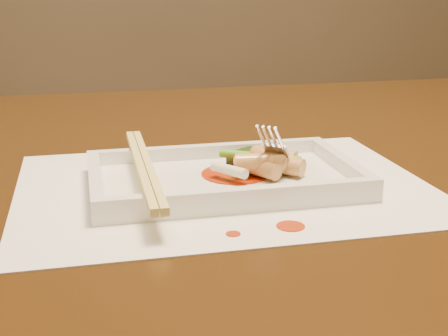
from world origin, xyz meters
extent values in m
cube|color=black|center=(0.00, 0.00, 0.73)|extent=(1.40, 0.90, 0.04)
cube|color=white|center=(-0.07, -0.11, 0.75)|extent=(0.40, 0.30, 0.00)
cylinder|color=#AD2705|center=(-0.04, -0.22, 0.75)|extent=(0.02, 0.02, 0.00)
cylinder|color=#AD2705|center=(-0.09, -0.23, 0.75)|extent=(0.01, 0.01, 0.00)
cube|color=white|center=(-0.07, -0.11, 0.76)|extent=(0.26, 0.16, 0.01)
cube|color=white|center=(-0.07, -0.03, 0.77)|extent=(0.26, 0.01, 0.01)
cube|color=white|center=(-0.07, -0.18, 0.77)|extent=(0.26, 0.01, 0.01)
cube|color=white|center=(-0.19, -0.11, 0.77)|extent=(0.01, 0.14, 0.01)
cube|color=white|center=(0.06, -0.11, 0.77)|extent=(0.01, 0.14, 0.01)
cube|color=black|center=(-0.03, -0.07, 0.77)|extent=(0.05, 0.04, 0.01)
cylinder|color=#EAEACC|center=(-0.07, -0.12, 0.77)|extent=(0.03, 0.04, 0.01)
cylinder|color=#409618|center=(-0.03, -0.09, 0.77)|extent=(0.08, 0.05, 0.01)
cube|color=#DFCE6F|center=(-0.15, -0.11, 0.78)|extent=(0.01, 0.25, 0.01)
cube|color=#DFCE6F|center=(-0.14, -0.11, 0.78)|extent=(0.01, 0.25, 0.01)
cylinder|color=#AD2705|center=(-0.05, -0.10, 0.76)|extent=(0.07, 0.07, 0.00)
cylinder|color=tan|center=(-0.03, -0.09, 0.77)|extent=(0.04, 0.02, 0.02)
cylinder|color=tan|center=(-0.03, -0.12, 0.77)|extent=(0.04, 0.05, 0.02)
cylinder|color=tan|center=(-0.02, -0.11, 0.78)|extent=(0.03, 0.04, 0.02)
cylinder|color=tan|center=(-0.02, -0.08, 0.77)|extent=(0.03, 0.04, 0.02)
cylinder|color=tan|center=(-0.02, -0.10, 0.77)|extent=(0.04, 0.03, 0.02)
cylinder|color=tan|center=(-0.03, -0.12, 0.78)|extent=(0.05, 0.02, 0.02)
cylinder|color=tan|center=(-0.01, -0.09, 0.77)|extent=(0.05, 0.04, 0.02)
cylinder|color=tan|center=(-0.01, -0.11, 0.77)|extent=(0.05, 0.05, 0.02)
camera|label=1|loc=(-0.20, -0.68, 0.95)|focal=50.00mm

